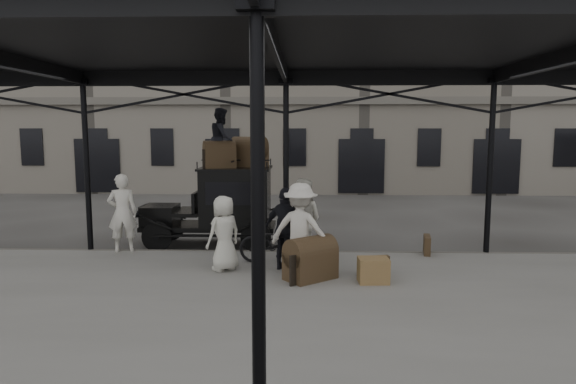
# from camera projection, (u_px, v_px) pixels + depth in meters

# --- Properties ---
(ground) EXTENTS (120.00, 120.00, 0.00)m
(ground) POSITION_uv_depth(u_px,v_px,m) (283.00, 280.00, 10.99)
(ground) COLOR #383533
(ground) RESTS_ON ground
(platform) EXTENTS (28.00, 8.00, 0.15)m
(platform) POSITION_uv_depth(u_px,v_px,m) (278.00, 309.00, 9.00)
(platform) COLOR slate
(platform) RESTS_ON ground
(canopy) EXTENTS (22.50, 9.00, 4.74)m
(canopy) POSITION_uv_depth(u_px,v_px,m) (278.00, 47.00, 8.71)
(canopy) COLOR black
(canopy) RESTS_ON ground
(building_frontage) EXTENTS (64.00, 8.00, 14.00)m
(building_frontage) POSITION_uv_depth(u_px,v_px,m) (296.00, 58.00, 27.96)
(building_frontage) COLOR slate
(building_frontage) RESTS_ON ground
(taxi) EXTENTS (3.65, 1.55, 2.18)m
(taxi) POSITION_uv_depth(u_px,v_px,m) (225.00, 203.00, 13.99)
(taxi) COLOR black
(taxi) RESTS_ON ground
(porter_left) EXTENTS (0.80, 0.62, 1.97)m
(porter_left) POSITION_uv_depth(u_px,v_px,m) (122.00, 213.00, 12.76)
(porter_left) COLOR silver
(porter_left) RESTS_ON platform
(porter_midleft) EXTENTS (1.14, 1.00, 1.96)m
(porter_midleft) POSITION_uv_depth(u_px,v_px,m) (302.00, 221.00, 11.68)
(porter_midleft) COLOR #BCB9AC
(porter_midleft) RESTS_ON platform
(porter_centre) EXTENTS (0.94, 0.93, 1.64)m
(porter_centre) POSITION_uv_depth(u_px,v_px,m) (224.00, 233.00, 11.11)
(porter_centre) COLOR beige
(porter_centre) RESTS_ON platform
(porter_official) EXTENTS (1.14, 0.90, 1.81)m
(porter_official) POSITION_uv_depth(u_px,v_px,m) (286.00, 229.00, 11.13)
(porter_official) COLOR black
(porter_official) RESTS_ON platform
(porter_right) EXTENTS (1.41, 1.03, 1.96)m
(porter_right) POSITION_uv_depth(u_px,v_px,m) (300.00, 229.00, 10.72)
(porter_right) COLOR beige
(porter_right) RESTS_ON platform
(bicycle) EXTENTS (1.93, 1.01, 0.96)m
(bicycle) POSITION_uv_depth(u_px,v_px,m) (278.00, 243.00, 11.64)
(bicycle) COLOR black
(bicycle) RESTS_ON platform
(porter_roof) EXTENTS (0.61, 0.78, 1.59)m
(porter_roof) POSITION_uv_depth(u_px,v_px,m) (222.00, 138.00, 13.67)
(porter_roof) COLOR black
(porter_roof) RESTS_ON taxi
(steamer_trunk_roof_near) EXTENTS (0.94, 0.75, 0.60)m
(steamer_trunk_roof_near) POSITION_uv_depth(u_px,v_px,m) (219.00, 157.00, 13.59)
(steamer_trunk_roof_near) COLOR #3F321D
(steamer_trunk_roof_near) RESTS_ON taxi
(steamer_trunk_roof_far) EXTENTS (1.08, 0.89, 0.68)m
(steamer_trunk_roof_far) POSITION_uv_depth(u_px,v_px,m) (249.00, 154.00, 14.01)
(steamer_trunk_roof_far) COLOR #3F321D
(steamer_trunk_roof_far) RESTS_ON taxi
(steamer_trunk_platform) EXTENTS (1.17, 1.11, 0.74)m
(steamer_trunk_platform) POSITION_uv_depth(u_px,v_px,m) (310.00, 261.00, 10.50)
(steamer_trunk_platform) COLOR #3F321D
(steamer_trunk_platform) RESTS_ON platform
(wicker_hamper) EXTENTS (0.62, 0.48, 0.50)m
(wicker_hamper) POSITION_uv_depth(u_px,v_px,m) (373.00, 270.00, 10.29)
(wicker_hamper) COLOR olive
(wicker_hamper) RESTS_ON platform
(suitcase_upright) EXTENTS (0.26, 0.62, 0.45)m
(suitcase_upright) POSITION_uv_depth(u_px,v_px,m) (427.00, 245.00, 12.62)
(suitcase_upright) COLOR #3F321D
(suitcase_upright) RESTS_ON platform
(suitcase_flat) EXTENTS (0.62, 0.29, 0.40)m
(suitcase_flat) POSITION_uv_depth(u_px,v_px,m) (375.00, 265.00, 10.84)
(suitcase_flat) COLOR #3F321D
(suitcase_flat) RESTS_ON platform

